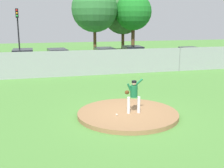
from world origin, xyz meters
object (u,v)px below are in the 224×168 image
object	(u,v)px
parked_car_teal	(133,56)
traffic_cone_orange	(73,60)
pitcher_youth	(134,93)
parked_car_navy	(58,58)
parked_car_charcoal	(23,59)
traffic_light_near	(18,27)
parked_car_red	(191,55)
parked_car_white	(105,57)
baseball	(117,115)

from	to	relation	value
parked_car_teal	traffic_cone_orange	distance (m)	6.20
pitcher_youth	parked_car_navy	size ratio (longest dim) A/B	0.33
parked_car_teal	parked_car_charcoal	bearing A→B (deg)	179.43
parked_car_charcoal	traffic_light_near	xyz separation A→B (m)	(-0.47, 3.63, 2.82)
parked_car_teal	parked_car_red	size ratio (longest dim) A/B	0.91
parked_car_white	parked_car_navy	world-z (taller)	parked_car_white
parked_car_white	parked_car_red	xyz separation A→B (m)	(9.01, -0.37, -0.06)
parked_car_red	parked_car_charcoal	bearing A→B (deg)	177.41
baseball	parked_car_charcoal	distance (m)	15.88
parked_car_teal	parked_car_charcoal	xyz separation A→B (m)	(-10.36, 0.10, -0.01)
baseball	parked_car_white	bearing A→B (deg)	78.30
traffic_light_near	parked_car_teal	bearing A→B (deg)	-19.04
pitcher_youth	traffic_cone_orange	xyz separation A→B (m)	(-0.46, 17.53, -0.83)
parked_car_teal	traffic_light_near	size ratio (longest dim) A/B	0.77
baseball	traffic_light_near	distance (m)	19.80
baseball	parked_car_navy	bearing A→B (deg)	95.06
parked_car_teal	parked_car_red	bearing A→B (deg)	-6.02
baseball	parked_car_navy	size ratio (longest dim) A/B	0.02
traffic_cone_orange	parked_car_white	bearing A→B (deg)	-45.26
baseball	parked_car_charcoal	xyz separation A→B (m)	(-4.37, 15.26, 0.60)
parked_car_navy	traffic_light_near	size ratio (longest dim) A/B	0.88
traffic_cone_orange	traffic_light_near	bearing A→B (deg)	166.53
parked_car_red	parked_car_navy	bearing A→B (deg)	177.51
parked_car_white	parked_car_teal	xyz separation A→B (m)	(2.91, 0.27, 0.02)
parked_car_white	parked_car_teal	bearing A→B (deg)	5.28
parked_car_teal	parked_car_red	world-z (taller)	parked_car_teal
parked_car_red	parked_car_charcoal	xyz separation A→B (m)	(-16.46, 0.75, 0.07)
parked_car_white	traffic_cone_orange	bearing A→B (deg)	134.74
parked_car_navy	traffic_cone_orange	distance (m)	3.11
parked_car_navy	traffic_cone_orange	world-z (taller)	parked_car_navy
pitcher_youth	traffic_light_near	distance (m)	19.76
baseball	parked_car_red	bearing A→B (deg)	50.20
parked_car_red	pitcher_youth	bearing A→B (deg)	-128.12
parked_car_white	parked_car_red	size ratio (longest dim) A/B	0.97
pitcher_youth	traffic_light_near	bearing A→B (deg)	106.70
parked_car_red	parked_car_navy	size ratio (longest dim) A/B	0.96
pitcher_youth	traffic_cone_orange	size ratio (longest dim) A/B	2.84
parked_car_navy	baseball	bearing A→B (deg)	-84.94
baseball	parked_car_red	xyz separation A→B (m)	(12.09, 14.51, 0.54)
traffic_cone_orange	parked_car_navy	bearing A→B (deg)	-123.31
parked_car_charcoal	traffic_cone_orange	distance (m)	5.31
pitcher_youth	parked_car_charcoal	world-z (taller)	pitcher_youth
parked_car_charcoal	traffic_cone_orange	world-z (taller)	parked_car_charcoal
parked_car_teal	parked_car_red	distance (m)	6.14
traffic_cone_orange	pitcher_youth	bearing A→B (deg)	-88.51
baseball	parked_car_red	distance (m)	18.90
traffic_cone_orange	traffic_light_near	distance (m)	6.31
baseball	parked_car_charcoal	world-z (taller)	parked_car_charcoal
parked_car_white	pitcher_youth	bearing A→B (deg)	-98.79
traffic_light_near	parked_car_charcoal	bearing A→B (deg)	-82.69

